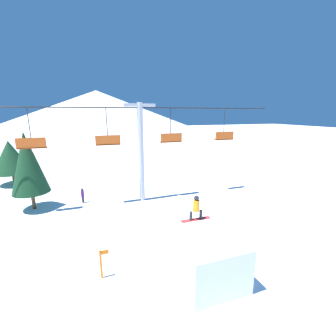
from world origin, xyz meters
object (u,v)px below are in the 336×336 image
at_px(snowboarder, 196,208).
at_px(trail_marker, 101,263).
at_px(distant_skier, 83,195).
at_px(snow_ramp, 204,254).
at_px(pine_tree_near, 28,163).

distance_m(snowboarder, trail_marker, 4.91).
bearing_deg(distant_skier, snow_ramp, -63.44).
distance_m(snow_ramp, snowboarder, 2.07).
height_order(snow_ramp, snowboarder, snowboarder).
xyz_separation_m(snowboarder, pine_tree_near, (-8.94, 9.22, 0.95)).
xyz_separation_m(snowboarder, trail_marker, (-4.53, -0.08, -1.88)).
relative_size(snow_ramp, trail_marker, 2.63).
bearing_deg(pine_tree_near, snowboarder, -45.88).
relative_size(snowboarder, trail_marker, 1.12).
bearing_deg(snowboarder, trail_marker, -178.93).
bearing_deg(snowboarder, snow_ramp, -99.32).
distance_m(pine_tree_near, trail_marker, 10.68).
xyz_separation_m(snow_ramp, trail_marker, (-4.32, 1.19, -0.27)).
relative_size(pine_tree_near, trail_marker, 4.29).
xyz_separation_m(pine_tree_near, distant_skier, (3.47, 0.03, -2.90)).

